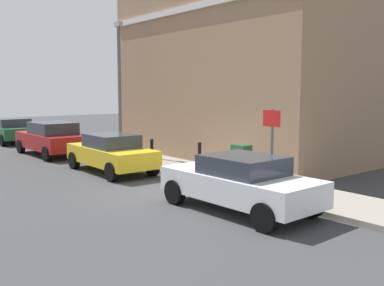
% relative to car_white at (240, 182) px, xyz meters
% --- Properties ---
extents(ground, '(80.00, 80.00, 0.00)m').
position_rel_car_white_xyz_m(ground, '(0.10, 2.80, -0.72)').
color(ground, '#38383A').
extents(sidewalk, '(2.21, 30.00, 0.15)m').
position_rel_car_white_xyz_m(sidewalk, '(2.20, 8.80, -0.65)').
color(sidewalk, gray).
rests_on(sidewalk, ground).
extents(corner_building, '(6.25, 10.98, 9.98)m').
position_rel_car_white_xyz_m(corner_building, '(6.37, 6.29, 4.27)').
color(corner_building, '#937256').
rests_on(corner_building, ground).
extents(car_white, '(1.97, 4.17, 1.38)m').
position_rel_car_white_xyz_m(car_white, '(0.00, 0.00, 0.00)').
color(car_white, silver).
rests_on(car_white, ground).
extents(car_yellow, '(1.82, 4.14, 1.39)m').
position_rel_car_white_xyz_m(car_yellow, '(0.01, 6.56, 0.00)').
color(car_yellow, gold).
rests_on(car_yellow, ground).
extents(car_red, '(1.99, 4.36, 1.53)m').
position_rel_car_white_xyz_m(car_red, '(-0.10, 12.00, 0.07)').
color(car_red, maroon).
rests_on(car_red, ground).
extents(car_green, '(2.04, 4.23, 1.39)m').
position_rel_car_white_xyz_m(car_green, '(-0.01, 18.29, 0.02)').
color(car_green, '#195933').
rests_on(car_green, ground).
extents(utility_cabinet, '(0.46, 0.61, 1.15)m').
position_rel_car_white_xyz_m(utility_cabinet, '(1.98, 1.93, -0.04)').
color(utility_cabinet, '#1E4C28').
rests_on(utility_cabinet, sidewalk).
extents(bollard_near_cabinet, '(0.14, 0.14, 1.04)m').
position_rel_car_white_xyz_m(bollard_near_cabinet, '(2.08, 4.06, -0.02)').
color(bollard_near_cabinet, black).
rests_on(bollard_near_cabinet, sidewalk).
extents(bollard_far_kerb, '(0.14, 0.14, 1.04)m').
position_rel_car_white_xyz_m(bollard_far_kerb, '(1.34, 5.92, -0.02)').
color(bollard_far_kerb, black).
rests_on(bollard_far_kerb, sidewalk).
extents(street_sign, '(0.08, 0.60, 2.30)m').
position_rel_car_white_xyz_m(street_sign, '(1.51, 0.33, 0.94)').
color(street_sign, '#59595B').
rests_on(street_sign, sidewalk).
extents(lamppost, '(0.20, 0.44, 5.72)m').
position_rel_car_white_xyz_m(lamppost, '(2.04, 9.46, 2.58)').
color(lamppost, '#59595B').
rests_on(lamppost, sidewalk).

